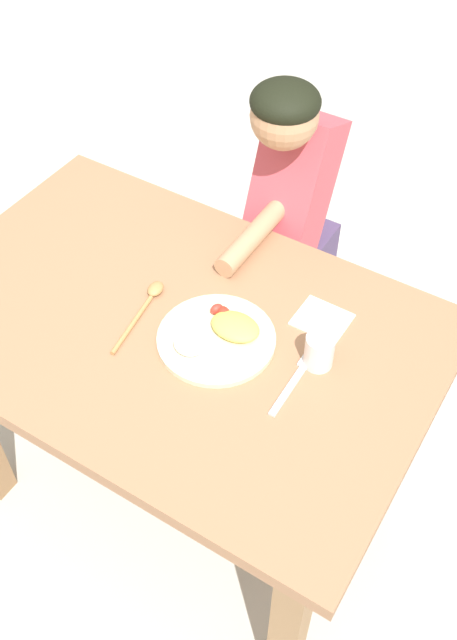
{
  "coord_description": "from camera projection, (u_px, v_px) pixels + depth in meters",
  "views": [
    {
      "loc": [
        0.65,
        -0.82,
        1.88
      ],
      "look_at": [
        0.11,
        0.05,
        0.75
      ],
      "focal_mm": 40.17,
      "sensor_mm": 36.0,
      "label": 1
    }
  ],
  "objects": [
    {
      "name": "spoon",
      "position": [
        147.0,
        302.0,
        1.57
      ],
      "size": [
        0.06,
        0.22,
        0.02
      ],
      "rotation": [
        0.0,
        0.0,
        1.73
      ],
      "color": "#AF814B",
      "rests_on": "dining_table"
    },
    {
      "name": "plate",
      "position": [
        218.0,
        336.0,
        1.5
      ],
      "size": [
        0.25,
        0.25,
        0.04
      ],
      "color": "beige",
      "rests_on": "dining_table"
    },
    {
      "name": "ground_plane",
      "position": [
        186.0,
        490.0,
        2.09
      ],
      "size": [
        8.0,
        8.0,
        0.0
      ],
      "primitive_type": "plane",
      "color": "beige"
    },
    {
      "name": "napkin",
      "position": [
        322.0,
        319.0,
        1.55
      ],
      "size": [
        0.11,
        0.1,
        0.0
      ],
      "primitive_type": "cube",
      "rotation": [
        0.0,
        0.0,
        -0.02
      ],
      "color": "white",
      "rests_on": "dining_table"
    },
    {
      "name": "dining_table",
      "position": [
        175.0,
        359.0,
        1.64
      ],
      "size": [
        1.14,
        0.75,
        0.73
      ],
      "color": "#9B6D4D",
      "rests_on": "ground_plane"
    },
    {
      "name": "fork",
      "position": [
        298.0,
        375.0,
        1.44
      ],
      "size": [
        0.03,
        0.23,
        0.01
      ],
      "rotation": [
        0.0,
        0.0,
        1.59
      ],
      "color": "silver",
      "rests_on": "dining_table"
    },
    {
      "name": "person",
      "position": [
        290.0,
        243.0,
        1.95
      ],
      "size": [
        0.18,
        0.46,
        1.09
      ],
      "rotation": [
        0.0,
        0.0,
        3.14
      ],
      "color": "#4E3E66",
      "rests_on": "ground_plane"
    },
    {
      "name": "drinking_cup",
      "position": [
        319.0,
        351.0,
        1.44
      ],
      "size": [
        0.06,
        0.06,
        0.08
      ],
      "primitive_type": "cylinder",
      "color": "silver",
      "rests_on": "dining_table"
    }
  ]
}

